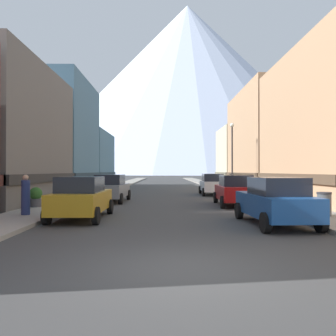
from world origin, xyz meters
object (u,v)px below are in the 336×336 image
at_px(car_right_0, 275,201).
at_px(trash_bin_right, 324,204).
at_px(car_right_1, 235,190).
at_px(potted_plant_0, 36,196).
at_px(car_right_2, 213,184).
at_px(pedestrian_0, 26,196).
at_px(car_left_1, 111,188).
at_px(car_left_0, 82,197).
at_px(streetlamp_right, 232,147).

xyz_separation_m(car_right_0, trash_bin_right, (2.55, 1.50, -0.26)).
bearing_deg(car_right_1, trash_bin_right, -65.44).
bearing_deg(car_right_1, potted_plant_0, -169.69).
distance_m(car_right_1, potted_plant_0, 10.98).
bearing_deg(car_right_2, car_right_0, -90.00).
bearing_deg(car_right_1, pedestrian_0, -153.10).
relative_size(car_left_1, potted_plant_0, 4.38).
xyz_separation_m(car_right_1, car_right_2, (0.00, 8.91, 0.00)).
distance_m(car_left_0, car_right_1, 9.29).
bearing_deg(car_right_0, pedestrian_0, 168.79).
height_order(car_left_0, streetlamp_right, streetlamp_right).
bearing_deg(pedestrian_0, car_right_1, 26.90).
xyz_separation_m(car_right_0, pedestrian_0, (-10.05, 1.99, 0.04)).
relative_size(trash_bin_right, streetlamp_right, 0.17).
xyz_separation_m(car_right_1, streetlamp_right, (1.55, 8.37, 3.09)).
xyz_separation_m(car_left_1, trash_bin_right, (10.15, -8.08, -0.26)).
height_order(car_right_1, streetlamp_right, streetlamp_right).
bearing_deg(potted_plant_0, car_left_0, -46.62).
height_order(car_right_1, potted_plant_0, car_right_1).
distance_m(trash_bin_right, potted_plant_0, 13.83).
xyz_separation_m(car_right_1, trash_bin_right, (2.55, -5.58, -0.26)).
height_order(potted_plant_0, pedestrian_0, pedestrian_0).
bearing_deg(trash_bin_right, car_right_2, 99.97).
distance_m(trash_bin_right, pedestrian_0, 12.61).
xyz_separation_m(car_left_0, car_right_2, (7.60, 14.26, 0.00)).
distance_m(car_left_1, car_right_2, 9.95).
bearing_deg(car_left_0, car_left_1, 90.02).
height_order(car_left_1, streetlamp_right, streetlamp_right).
xyz_separation_m(trash_bin_right, potted_plant_0, (-13.35, 3.62, 0.05)).
xyz_separation_m(car_right_2, pedestrian_0, (-10.05, -14.01, 0.04)).
bearing_deg(streetlamp_right, pedestrian_0, -130.75).
xyz_separation_m(car_left_0, streetlamp_right, (9.15, 13.72, 3.09)).
bearing_deg(car_right_1, car_left_1, 161.82).
bearing_deg(car_right_2, car_right_1, -90.02).
bearing_deg(car_right_2, potted_plant_0, -134.80).
height_order(trash_bin_right, pedestrian_0, pedestrian_0).
xyz_separation_m(car_left_1, car_right_2, (7.60, 6.42, 0.00)).
height_order(car_right_0, car_right_2, same).
relative_size(car_right_0, potted_plant_0, 4.37).
height_order(pedestrian_0, streetlamp_right, streetlamp_right).
distance_m(car_right_0, car_right_1, 7.09).
distance_m(car_right_0, pedestrian_0, 10.25).
bearing_deg(trash_bin_right, car_left_0, 178.67).
distance_m(car_right_1, pedestrian_0, 11.27).
relative_size(car_left_1, car_right_1, 1.00).
xyz_separation_m(car_left_1, car_right_1, (7.60, -2.50, 0.00)).
bearing_deg(car_right_1, car_left_0, -144.85).
height_order(car_right_0, car_right_1, same).
bearing_deg(trash_bin_right, car_left_1, 141.49).
distance_m(car_right_0, streetlamp_right, 15.84).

